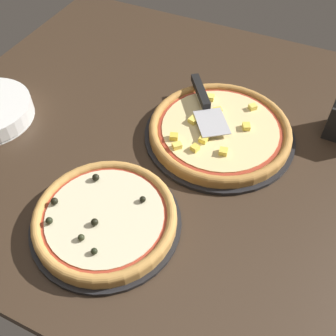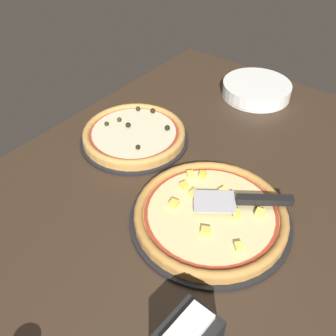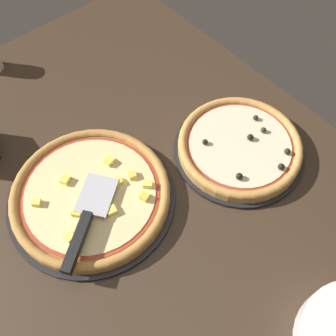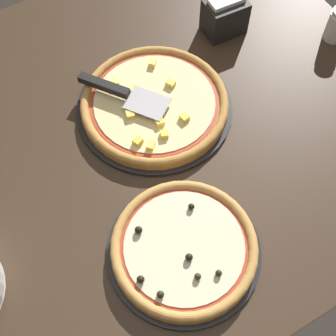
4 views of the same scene
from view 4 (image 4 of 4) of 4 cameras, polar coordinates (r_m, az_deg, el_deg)
ground_plane at (r=119.66cm, az=-3.81°, el=4.00°), size 143.25×117.49×3.60cm
pizza_pan_front at (r=121.58cm, az=-1.64°, el=7.34°), size 40.15×40.15×1.00cm
pizza_front at (r=119.99cm, az=-1.67°, el=7.90°), size 37.74×37.74×3.54cm
pizza_pan_back at (r=103.17cm, az=1.94°, el=-10.05°), size 33.60×33.60×1.00cm
pizza_back at (r=101.12cm, az=1.97°, el=-9.65°), size 31.58×31.58×4.20cm
serving_spatula at (r=119.79cm, az=-6.61°, el=9.49°), size 18.22×22.37×2.00cm
napkin_holder at (r=137.82cm, az=6.93°, el=17.92°), size 11.59×8.84×11.31cm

